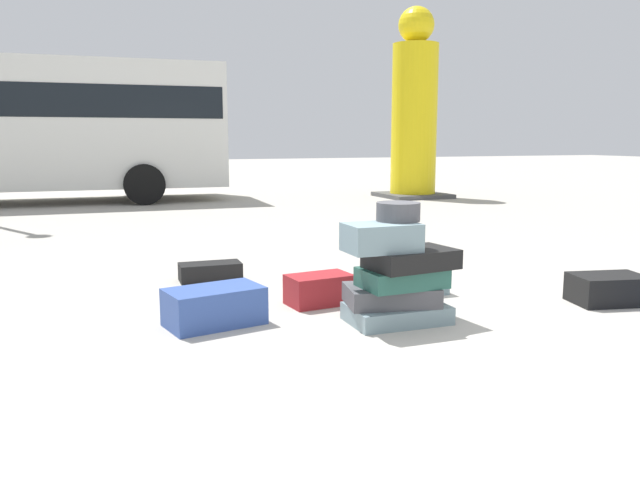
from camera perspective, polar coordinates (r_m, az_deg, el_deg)
ground_plane at (r=4.87m, az=11.41°, el=-8.41°), size 80.00×80.00×0.00m
suitcase_tower at (r=5.04m, az=6.91°, el=-3.08°), size 0.91×0.64×0.96m
suitcase_navy_left_side at (r=5.07m, az=-9.49°, el=-5.92°), size 0.81×0.57×0.30m
suitcase_black_upright_blue at (r=6.64m, az=-9.85°, el=-2.83°), size 0.64×0.32×0.18m
suitcase_maroon_right_side at (r=5.61m, az=-0.07°, el=-4.47°), size 0.59×0.40×0.27m
suitcase_black_foreground_far at (r=6.20m, az=24.53°, el=-4.04°), size 0.70×0.53×0.26m
suitcase_slate_behind_tower at (r=6.02m, az=8.35°, el=-3.84°), size 0.64×0.29×0.22m
yellow_dummy_statue at (r=15.98m, az=8.48°, el=11.17°), size 1.56×1.56×4.58m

